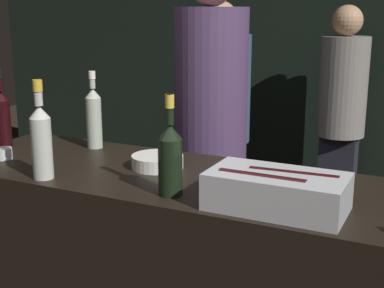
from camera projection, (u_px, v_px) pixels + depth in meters
name	position (u px, v px, depth m)	size (l,w,h in m)	color
wall_back_chalkboard	(332.00, 39.00, 4.03)	(6.40, 0.06, 2.80)	black
ice_bin_with_bottles	(277.00, 190.00, 1.66)	(0.43, 0.23, 0.12)	#B7BABF
bowl_white	(157.00, 161.00, 2.11)	(0.21, 0.21, 0.05)	silver
candle_votive	(4.00, 154.00, 2.23)	(0.07, 0.07, 0.05)	silver
rose_wine_bottle	(41.00, 138.00, 1.95)	(0.08, 0.08, 0.37)	#B2B7AD
white_wine_bottle	(94.00, 116.00, 2.39)	(0.07, 0.07, 0.35)	#9EA899
champagne_bottle	(170.00, 157.00, 1.77)	(0.08, 0.08, 0.34)	black
red_wine_bottle_black_foil	(2.00, 116.00, 2.38)	(0.07, 0.07, 0.36)	black
person_in_hoodie	(210.00, 128.00, 2.71)	(0.37, 0.37, 1.84)	black
person_blond_tee	(341.00, 111.00, 3.77)	(0.34, 0.34, 1.65)	black
person_grey_polo	(219.00, 117.00, 3.57)	(0.40, 0.40, 1.67)	black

